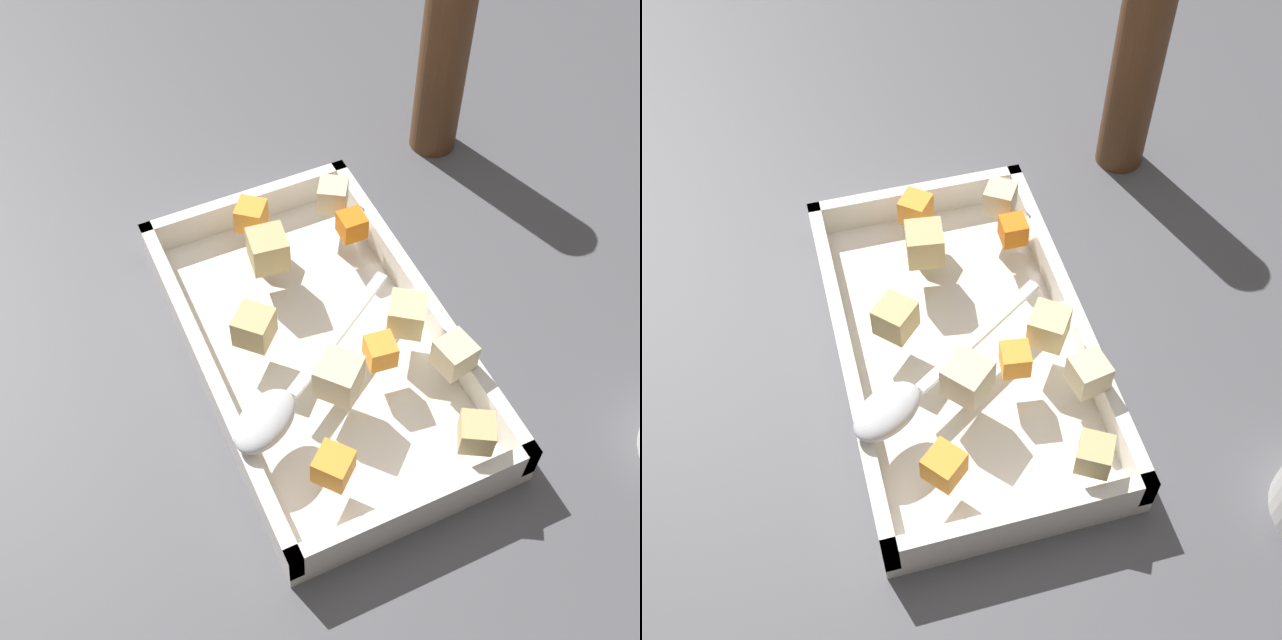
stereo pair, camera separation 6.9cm
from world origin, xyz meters
TOP-DOWN VIEW (x-y plane):
  - ground_plane at (0.00, 0.00)m, footprint 4.00×4.00m
  - baking_dish at (-0.01, 0.01)m, footprint 0.36×0.21m
  - carrot_chunk_back_center at (0.12, 0.02)m, footprint 0.04×0.04m
  - carrot_chunk_rim_edge at (0.07, -0.06)m, footprint 0.02×0.02m
  - carrot_chunk_front_center at (-0.06, -0.02)m, footprint 0.03×0.03m
  - carrot_chunk_corner_ne at (-0.14, 0.06)m, footprint 0.04×0.04m
  - potato_chunk_mid_left at (-0.00, 0.07)m, footprint 0.04×0.04m
  - potato_chunk_heap_top at (0.07, 0.02)m, footprint 0.04×0.04m
  - potato_chunk_under_handle at (-0.16, -0.05)m, footprint 0.04×0.04m
  - potato_chunk_corner_sw at (0.11, -0.06)m, footprint 0.04×0.04m
  - potato_chunk_mid_right at (-0.07, 0.02)m, footprint 0.05×0.05m
  - potato_chunk_corner_se at (-0.09, -0.07)m, footprint 0.03×0.03m
  - potato_chunk_heap_side at (-0.04, -0.06)m, footprint 0.04×0.04m
  - serving_spoon at (-0.08, 0.08)m, footprint 0.14×0.19m
  - pepper_mill at (0.20, -0.22)m, footprint 0.05×0.05m

SIDE VIEW (x-z plane):
  - ground_plane at x=0.00m, z-range 0.00..0.00m
  - baking_dish at x=-0.01m, z-range -0.01..0.04m
  - serving_spoon at x=-0.08m, z-range 0.05..0.07m
  - carrot_chunk_rim_edge at x=0.07m, z-range 0.05..0.07m
  - carrot_chunk_front_center at x=-0.06m, z-range 0.05..0.07m
  - carrot_chunk_back_center at x=0.12m, z-range 0.05..0.07m
  - potato_chunk_under_handle at x=-0.16m, z-range 0.05..0.07m
  - carrot_chunk_corner_ne at x=-0.14m, z-range 0.05..0.07m
  - potato_chunk_corner_sw at x=0.11m, z-range 0.05..0.08m
  - potato_chunk_corner_se at x=-0.09m, z-range 0.05..0.08m
  - potato_chunk_mid_left at x=0.00m, z-range 0.05..0.08m
  - potato_chunk_heap_side at x=-0.04m, z-range 0.05..0.08m
  - potato_chunk_mid_right at x=-0.07m, z-range 0.05..0.08m
  - potato_chunk_heap_top at x=0.07m, z-range 0.05..0.08m
  - pepper_mill at x=0.20m, z-range -0.01..0.24m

